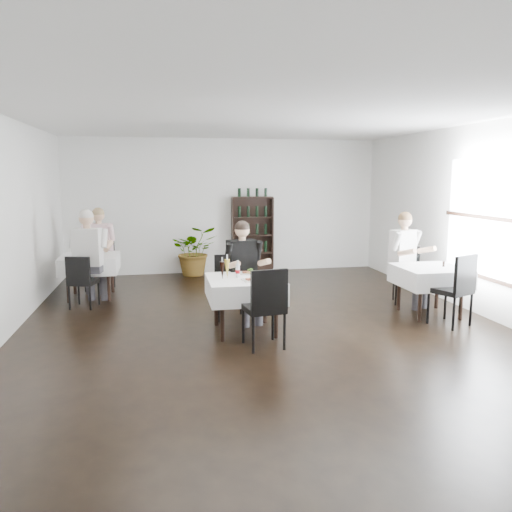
% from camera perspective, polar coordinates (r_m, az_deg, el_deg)
% --- Properties ---
extents(room_shell, '(9.00, 9.00, 9.00)m').
position_cam_1_polar(room_shell, '(6.90, 1.15, 3.50)').
color(room_shell, black).
rests_on(room_shell, ground).
extents(window_right, '(0.06, 2.30, 1.85)m').
position_cam_1_polar(window_right, '(8.34, 25.27, 3.61)').
color(window_right, white).
rests_on(window_right, room_shell).
extents(wine_shelf, '(0.90, 0.28, 1.75)m').
position_cam_1_polar(wine_shelf, '(11.30, -0.41, 2.37)').
color(wine_shelf, black).
rests_on(wine_shelf, ground).
extents(main_table, '(1.03, 1.03, 0.77)m').
position_cam_1_polar(main_table, '(6.99, -1.29, -3.73)').
color(main_table, black).
rests_on(main_table, ground).
extents(left_table, '(0.98, 0.98, 0.77)m').
position_cam_1_polar(left_table, '(9.44, -18.43, -0.83)').
color(left_table, black).
rests_on(left_table, ground).
extents(right_table, '(0.98, 0.98, 0.77)m').
position_cam_1_polar(right_table, '(8.29, 19.28, -2.21)').
color(right_table, black).
rests_on(right_table, ground).
extents(potted_tree, '(1.03, 0.90, 1.10)m').
position_cam_1_polar(potted_tree, '(11.06, -7.02, 0.61)').
color(potted_tree, '#306221').
rests_on(potted_tree, ground).
extents(main_chair_far, '(0.46, 0.46, 0.97)m').
position_cam_1_polar(main_chair_far, '(7.74, -3.07, -3.00)').
color(main_chair_far, black).
rests_on(main_chair_far, ground).
extents(main_chair_near, '(0.54, 0.54, 1.05)m').
position_cam_1_polar(main_chair_near, '(6.30, 1.12, -5.39)').
color(main_chair_near, black).
rests_on(main_chair_near, ground).
extents(left_chair_far, '(0.57, 0.58, 1.04)m').
position_cam_1_polar(left_chair_far, '(10.12, -17.34, -0.29)').
color(left_chair_far, black).
rests_on(left_chair_far, ground).
extents(left_chair_near, '(0.50, 0.50, 0.89)m').
position_cam_1_polar(left_chair_near, '(8.71, -19.33, -2.44)').
color(left_chair_near, black).
rests_on(left_chair_near, ground).
extents(right_chair_far, '(0.57, 0.58, 0.98)m').
position_cam_1_polar(right_chair_far, '(9.02, 16.84, -1.60)').
color(right_chair_far, black).
rests_on(right_chair_far, ground).
extents(right_chair_near, '(0.65, 0.65, 1.07)m').
position_cam_1_polar(right_chair_near, '(7.79, 21.92, -3.13)').
color(right_chair_near, black).
rests_on(right_chair_near, ground).
extents(diner_main, '(0.63, 0.67, 1.52)m').
position_cam_1_polar(diner_main, '(7.44, -1.36, -0.88)').
color(diner_main, '#414149').
rests_on(diner_main, ground).
extents(diner_left_far, '(0.65, 0.68, 1.59)m').
position_cam_1_polar(diner_left_far, '(9.92, -17.58, 1.44)').
color(diner_left_far, '#414149').
rests_on(diner_left_far, ground).
extents(diner_left_near, '(0.67, 0.70, 1.64)m').
position_cam_1_polar(diner_left_near, '(8.84, -18.49, 0.69)').
color(diner_left_near, '#414149').
rests_on(diner_left_near, ground).
extents(diner_right_far, '(0.71, 0.75, 1.59)m').
position_cam_1_polar(diner_right_far, '(8.75, 16.90, 0.48)').
color(diner_right_far, '#414149').
rests_on(diner_right_far, ground).
extents(plate_far, '(0.28, 0.28, 0.07)m').
position_cam_1_polar(plate_far, '(7.26, -0.92, -1.91)').
color(plate_far, white).
rests_on(plate_far, main_table).
extents(plate_near, '(0.27, 0.27, 0.07)m').
position_cam_1_polar(plate_near, '(6.77, -0.49, -2.72)').
color(plate_near, white).
rests_on(plate_near, main_table).
extents(pilsner_dark, '(0.07, 0.07, 0.31)m').
position_cam_1_polar(pilsner_dark, '(6.84, -3.88, -1.66)').
color(pilsner_dark, black).
rests_on(pilsner_dark, main_table).
extents(pilsner_lager, '(0.08, 0.08, 0.33)m').
position_cam_1_polar(pilsner_lager, '(6.94, -3.32, -1.44)').
color(pilsner_lager, gold).
rests_on(pilsner_lager, main_table).
extents(coke_bottle, '(0.06, 0.06, 0.24)m').
position_cam_1_polar(coke_bottle, '(6.98, -2.10, -1.67)').
color(coke_bottle, silver).
rests_on(coke_bottle, main_table).
extents(napkin_cutlery, '(0.18, 0.18, 0.02)m').
position_cam_1_polar(napkin_cutlery, '(6.87, 1.27, -2.64)').
color(napkin_cutlery, black).
rests_on(napkin_cutlery, main_table).
extents(pepper_mill, '(0.04, 0.04, 0.09)m').
position_cam_1_polar(pepper_mill, '(8.35, 20.65, -0.85)').
color(pepper_mill, black).
rests_on(pepper_mill, right_table).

